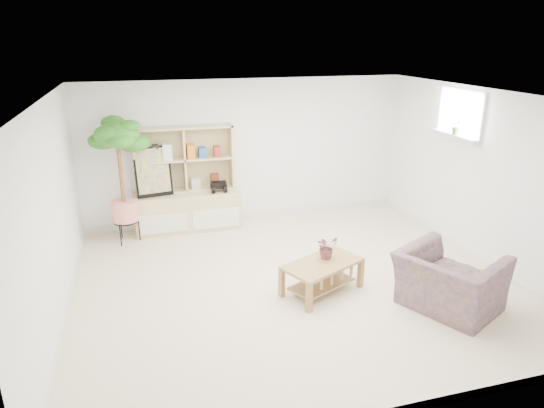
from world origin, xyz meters
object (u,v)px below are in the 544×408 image
object	(u,v)px
coffee_table	(322,277)
storage_unit	(186,180)
floor_tree	(122,182)
armchair	(450,278)

from	to	relation	value
coffee_table	storage_unit	bearing A→B (deg)	92.94
storage_unit	floor_tree	world-z (taller)	floor_tree
coffee_table	armchair	distance (m)	1.50
storage_unit	armchair	distance (m)	4.29
coffee_table	armchair	size ratio (longest dim) A/B	0.92
storage_unit	coffee_table	world-z (taller)	storage_unit
storage_unit	floor_tree	distance (m)	1.03
coffee_table	armchair	xyz separation A→B (m)	(1.28, -0.77, 0.20)
storage_unit	coffee_table	size ratio (longest dim) A/B	1.72
floor_tree	armchair	world-z (taller)	floor_tree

